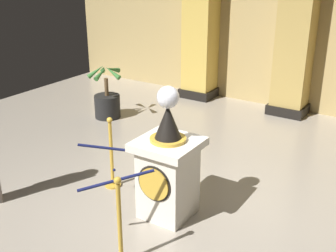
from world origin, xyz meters
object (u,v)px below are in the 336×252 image
object	(u,v)px
pedestal_clock	(168,168)
stanchion_far	(120,234)
potted_palm_left	(107,102)
stanchion_near	(112,162)

from	to	relation	value
pedestal_clock	stanchion_far	bearing A→B (deg)	-84.72
pedestal_clock	potted_palm_left	distance (m)	3.85
potted_palm_left	pedestal_clock	bearing A→B (deg)	-38.00
stanchion_far	potted_palm_left	distance (m)	4.65
pedestal_clock	stanchion_near	xyz separation A→B (m)	(-1.08, 0.19, -0.29)
pedestal_clock	potted_palm_left	xyz separation A→B (m)	(-3.02, 2.36, -0.33)
stanchion_near	stanchion_far	distance (m)	1.74
pedestal_clock	stanchion_near	world-z (taller)	pedestal_clock
stanchion_near	potted_palm_left	distance (m)	2.92
stanchion_near	potted_palm_left	bearing A→B (deg)	131.78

